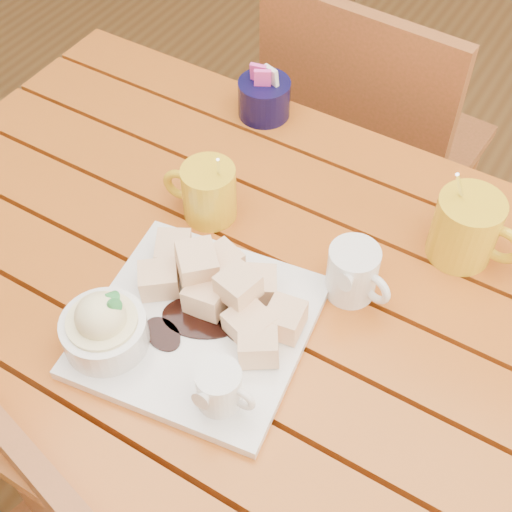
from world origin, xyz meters
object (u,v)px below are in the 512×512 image
Objects in this scene: dessert_plate at (180,320)px; coffee_mug_right at (468,228)px; coffee_mug_left at (207,191)px; chair_far at (367,146)px; table at (246,323)px.

coffee_mug_right is (0.27, 0.33, 0.02)m from dessert_plate.
dessert_plate is at bearing -125.65° from coffee_mug_right.
coffee_mug_right reaches higher than dessert_plate.
coffee_mug_left is 0.16× the size of chair_far.
dessert_plate is 0.81m from chair_far.
coffee_mug_right is (0.25, 0.21, 0.16)m from table.
chair_far reaches higher than dessert_plate.
table is 1.36× the size of chair_far.
coffee_mug_left is at bearing 114.39° from dessert_plate.
coffee_mug_left reaches higher than table.
table is 0.21m from coffee_mug_left.
dessert_plate is 0.37× the size of chair_far.
dessert_plate is (-0.03, -0.12, 0.14)m from table.
coffee_mug_left is at bearing -157.50° from coffee_mug_right.
table is at bearing 99.52° from chair_far.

